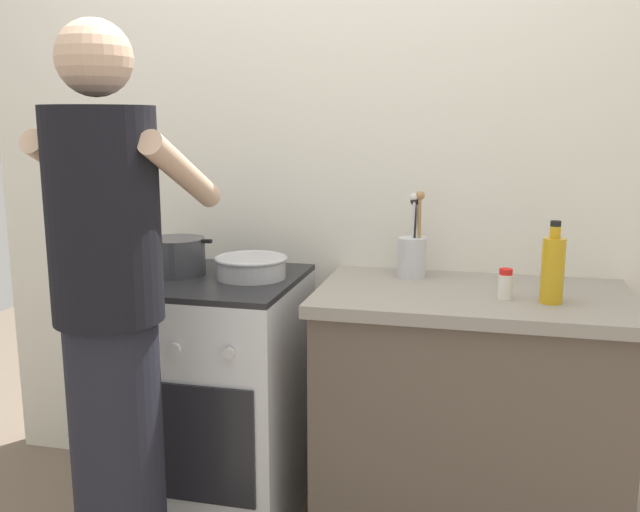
# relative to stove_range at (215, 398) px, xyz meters

# --- Properties ---
(back_wall) EXTENTS (3.20, 0.10, 2.50)m
(back_wall) POSITION_rel_stove_range_xyz_m (0.55, 0.35, 0.80)
(back_wall) COLOR silver
(back_wall) RESTS_ON ground
(countertop) EXTENTS (1.00, 0.60, 0.90)m
(countertop) POSITION_rel_stove_range_xyz_m (0.90, 0.00, 0.00)
(countertop) COLOR brown
(countertop) RESTS_ON ground
(stove_range) EXTENTS (0.60, 0.62, 0.90)m
(stove_range) POSITION_rel_stove_range_xyz_m (0.00, 0.00, 0.00)
(stove_range) COLOR silver
(stove_range) RESTS_ON ground
(pot) EXTENTS (0.27, 0.21, 0.13)m
(pot) POSITION_rel_stove_range_xyz_m (-0.14, 0.02, 0.52)
(pot) COLOR #38383D
(pot) RESTS_ON stove_range
(mixing_bowl) EXTENTS (0.26, 0.26, 0.08)m
(mixing_bowl) POSITION_rel_stove_range_xyz_m (0.14, 0.03, 0.49)
(mixing_bowl) COLOR #B7B7BC
(mixing_bowl) RESTS_ON stove_range
(utensil_crock) EXTENTS (0.10, 0.10, 0.30)m
(utensil_crock) POSITION_rel_stove_range_xyz_m (0.68, 0.17, 0.54)
(utensil_crock) COLOR silver
(utensil_crock) RESTS_ON countertop
(spice_bottle) EXTENTS (0.04, 0.04, 0.09)m
(spice_bottle) POSITION_rel_stove_range_xyz_m (1.00, -0.07, 0.50)
(spice_bottle) COLOR silver
(spice_bottle) RESTS_ON countertop
(oil_bottle) EXTENTS (0.07, 0.07, 0.25)m
(oil_bottle) POSITION_rel_stove_range_xyz_m (1.13, -0.08, 0.56)
(oil_bottle) COLOR gold
(oil_bottle) RESTS_ON countertop
(person) EXTENTS (0.41, 0.50, 1.70)m
(person) POSITION_rel_stove_range_xyz_m (-0.07, -0.55, 0.41)
(person) COLOR black
(person) RESTS_ON ground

